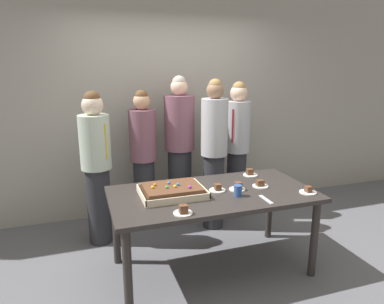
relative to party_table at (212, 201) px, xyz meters
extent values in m
plane|color=#5B5B60|center=(0.00, 0.00, -0.69)|extent=(12.00, 12.00, 0.00)
cube|color=#9E998E|center=(0.00, 1.60, 0.81)|extent=(8.00, 0.12, 3.00)
cube|color=#2D2826|center=(0.00, 0.00, 0.07)|extent=(1.84, 0.94, 0.04)
cylinder|color=#2D2826|center=(-0.84, -0.39, -0.32)|extent=(0.07, 0.07, 0.74)
cylinder|color=#2D2826|center=(0.84, -0.39, -0.32)|extent=(0.07, 0.07, 0.74)
cylinder|color=#2D2826|center=(-0.84, 0.39, -0.32)|extent=(0.07, 0.07, 0.74)
cylinder|color=#2D2826|center=(0.84, 0.39, -0.32)|extent=(0.07, 0.07, 0.74)
cube|color=beige|center=(-0.37, 0.04, 0.09)|extent=(0.56, 0.44, 0.01)
cube|color=beige|center=(-0.37, -0.17, 0.12)|extent=(0.56, 0.01, 0.05)
cube|color=beige|center=(-0.37, 0.26, 0.12)|extent=(0.56, 0.01, 0.05)
cube|color=beige|center=(-0.64, 0.04, 0.12)|extent=(0.01, 0.44, 0.05)
cube|color=beige|center=(-0.09, 0.04, 0.12)|extent=(0.01, 0.44, 0.05)
cube|color=brown|center=(-0.37, 0.04, 0.14)|extent=(0.49, 0.37, 0.07)
sphere|color=green|center=(-0.42, 0.00, 0.18)|extent=(0.03, 0.03, 0.03)
sphere|color=#2D84E0|center=(-0.38, 0.10, 0.18)|extent=(0.03, 0.03, 0.03)
sphere|color=yellow|center=(-0.35, 0.00, 0.18)|extent=(0.03, 0.03, 0.03)
sphere|color=#2D84E0|center=(-0.31, 0.04, 0.18)|extent=(0.03, 0.03, 0.03)
sphere|color=purple|center=(-0.24, -0.06, 0.18)|extent=(0.03, 0.03, 0.03)
sphere|color=orange|center=(-0.51, 0.09, 0.18)|extent=(0.03, 0.03, 0.03)
sphere|color=yellow|center=(-0.54, 0.04, 0.18)|extent=(0.03, 0.03, 0.03)
cylinder|color=white|center=(0.55, 0.33, 0.09)|extent=(0.15, 0.15, 0.01)
cube|color=brown|center=(0.55, 0.33, 0.13)|extent=(0.06, 0.05, 0.06)
cylinder|color=white|center=(0.81, -0.29, 0.09)|extent=(0.15, 0.15, 0.01)
cube|color=brown|center=(0.81, -0.29, 0.12)|extent=(0.05, 0.06, 0.05)
cylinder|color=white|center=(0.48, -0.01, 0.09)|extent=(0.15, 0.15, 0.01)
cube|color=brown|center=(0.48, -0.01, 0.12)|extent=(0.07, 0.05, 0.05)
cylinder|color=white|center=(0.05, 0.02, 0.09)|extent=(0.15, 0.15, 0.01)
cube|color=brown|center=(0.05, 0.01, 0.13)|extent=(0.05, 0.06, 0.06)
cylinder|color=white|center=(0.24, -0.01, 0.09)|extent=(0.15, 0.15, 0.01)
cube|color=brown|center=(0.24, -0.02, 0.13)|extent=(0.06, 0.06, 0.07)
cylinder|color=white|center=(-0.39, -0.36, 0.09)|extent=(0.15, 0.15, 0.01)
cube|color=brown|center=(-0.39, -0.37, 0.13)|extent=(0.06, 0.05, 0.06)
cylinder|color=#2D5199|center=(0.17, -0.16, 0.14)|extent=(0.07, 0.07, 0.10)
cube|color=silver|center=(0.36, -0.32, 0.09)|extent=(0.03, 0.20, 0.01)
cylinder|color=#28282D|center=(0.76, 1.08, -0.27)|extent=(0.24, 0.24, 0.84)
cylinder|color=#B2B2B7|center=(0.76, 1.08, 0.46)|extent=(0.30, 0.30, 0.63)
cube|color=maroon|center=(0.65, 0.98, 0.49)|extent=(0.04, 0.02, 0.40)
sphere|color=beige|center=(0.76, 1.08, 0.87)|extent=(0.21, 0.21, 0.21)
sphere|color=olive|center=(0.76, 1.08, 0.93)|extent=(0.16, 0.16, 0.16)
cylinder|color=#28282D|center=(0.03, 1.17, -0.24)|extent=(0.29, 0.29, 0.90)
cylinder|color=#7A4C5B|center=(0.03, 1.17, 0.53)|extent=(0.36, 0.36, 0.65)
sphere|color=beige|center=(0.03, 1.17, 0.95)|extent=(0.20, 0.20, 0.20)
sphere|color=#B2A899|center=(0.03, 1.17, 1.00)|extent=(0.16, 0.16, 0.16)
cylinder|color=#28282D|center=(0.35, 0.84, -0.24)|extent=(0.24, 0.24, 0.89)
cylinder|color=#B2B2B7|center=(0.35, 0.84, 0.52)|extent=(0.30, 0.30, 0.64)
sphere|color=#8C664C|center=(0.35, 0.84, 0.93)|extent=(0.19, 0.19, 0.19)
sphere|color=olive|center=(0.35, 0.84, 0.98)|extent=(0.15, 0.15, 0.15)
cylinder|color=#28282D|center=(-0.96, 0.88, -0.27)|extent=(0.25, 0.25, 0.84)
cylinder|color=#B7C6B2|center=(-0.96, 0.88, 0.43)|extent=(0.32, 0.32, 0.56)
cube|color=gold|center=(-0.87, 0.76, 0.46)|extent=(0.04, 0.02, 0.36)
sphere|color=beige|center=(-0.96, 0.88, 0.81)|extent=(0.22, 0.22, 0.22)
sphere|color=brown|center=(-0.96, 0.88, 0.87)|extent=(0.17, 0.17, 0.17)
cylinder|color=#28282D|center=(-0.41, 1.16, -0.28)|extent=(0.25, 0.25, 0.81)
cylinder|color=#7A4C5B|center=(-0.41, 1.16, 0.41)|extent=(0.31, 0.31, 0.59)
sphere|color=tan|center=(-0.41, 1.16, 0.80)|extent=(0.20, 0.20, 0.20)
sphere|color=brown|center=(-0.41, 1.16, 0.85)|extent=(0.16, 0.16, 0.16)
camera|label=1|loc=(-1.11, -2.75, 1.21)|focal=32.57mm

